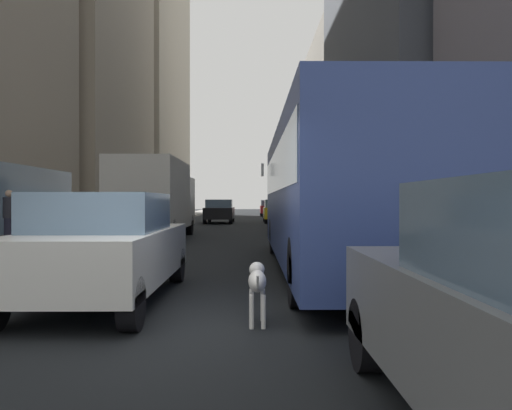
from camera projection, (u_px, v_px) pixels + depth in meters
ground_plane at (239, 220)px, 41.27m from camera, size 120.00×120.00×0.00m
sidewalk_left at (166, 219)px, 41.21m from camera, size 2.40×110.00×0.15m
sidewalk_right at (311, 219)px, 41.32m from camera, size 2.40×110.00×0.15m
building_left_far at (128, 75)px, 55.06m from camera, size 10.36×22.05×29.49m
building_right_far at (363, 123)px, 51.36m from camera, size 8.97×23.28×18.42m
transit_bus at (333, 189)px, 11.57m from camera, size 2.78×11.53×3.05m
car_black_suv at (220, 211)px, 36.28m from camera, size 1.92×4.77×1.62m
car_blue_hatchback at (289, 215)px, 25.29m from camera, size 1.91×4.05×1.62m
car_white_van at (105, 247)px, 7.86m from camera, size 1.83×4.57×1.62m
car_red_coupe at (269, 208)px, 53.27m from camera, size 1.79×4.34×1.62m
car_yellow_taxi at (277, 211)px, 36.59m from camera, size 1.88×4.05×1.62m
box_truck at (155, 197)px, 20.69m from camera, size 2.30×7.50×3.05m
dalmatian_dog at (257, 282)px, 6.46m from camera, size 0.22×0.96×0.72m
pedestrian_with_handbag at (9, 218)px, 15.64m from camera, size 0.45×0.34×1.69m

